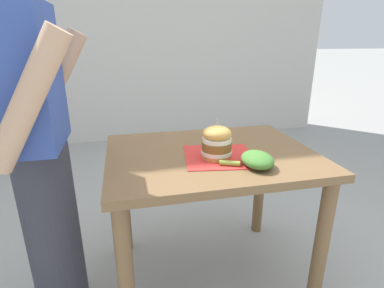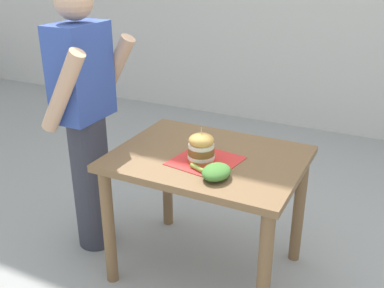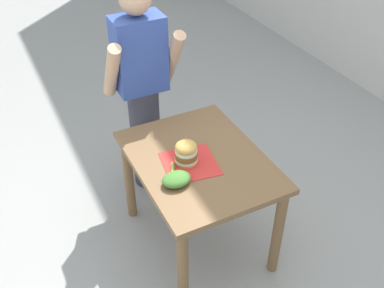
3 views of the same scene
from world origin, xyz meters
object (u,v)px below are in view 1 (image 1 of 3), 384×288
object	(u,v)px
sandwich	(217,142)
diner_across_table	(39,149)
side_salad	(257,160)
pickle_spear	(230,163)
patio_table	(210,176)

from	to	relation	value
sandwich	diner_across_table	world-z (taller)	diner_across_table
side_salad	sandwich	bearing A→B (deg)	47.36
side_salad	pickle_spear	bearing A→B (deg)	76.09
patio_table	diner_across_table	xyz separation A→B (m)	(-0.07, 0.78, 0.24)
diner_across_table	pickle_spear	bearing A→B (deg)	-98.85
diner_across_table	patio_table	bearing A→B (deg)	-84.70
sandwich	diner_across_table	size ratio (longest dim) A/B	0.12
patio_table	diner_across_table	distance (m)	0.82
patio_table	pickle_spear	bearing A→B (deg)	-171.65
pickle_spear	patio_table	bearing A→B (deg)	8.35
pickle_spear	diner_across_table	distance (m)	0.83
patio_table	diner_across_table	size ratio (longest dim) A/B	0.62
sandwich	side_salad	world-z (taller)	sandwich
sandwich	side_salad	bearing A→B (deg)	-132.64
pickle_spear	side_salad	xyz separation A→B (m)	(-0.03, -0.12, 0.02)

